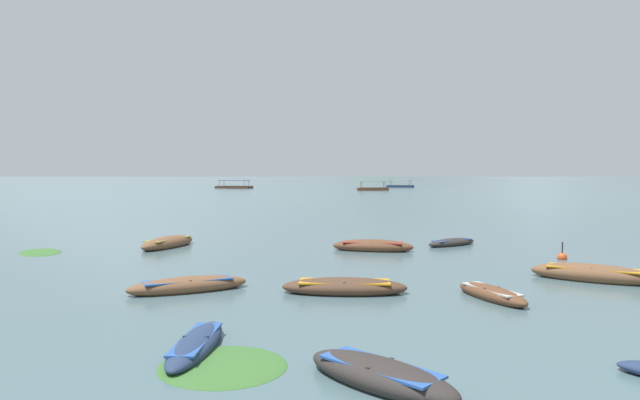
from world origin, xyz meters
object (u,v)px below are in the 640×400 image
at_px(rowboat_9, 344,287).
at_px(ferry_1, 400,186).
at_px(rowboat_7, 380,375).
at_px(rowboat_12, 196,344).
at_px(rowboat_3, 452,243).
at_px(rowboat_1, 168,243).
at_px(mooring_buoy, 562,257).
at_px(rowboat_13, 373,246).
at_px(rowboat_0, 592,274).
at_px(ferry_0, 373,189).
at_px(ferry_2, 234,187).
at_px(rowboat_5, 492,294).
at_px(rowboat_2, 188,286).

relative_size(rowboat_9, ferry_1, 0.50).
height_order(rowboat_7, rowboat_12, rowboat_7).
bearing_deg(rowboat_3, rowboat_1, -177.58).
bearing_deg(rowboat_7, rowboat_12, 152.29).
bearing_deg(rowboat_3, ferry_1, 82.60).
height_order(rowboat_3, mooring_buoy, mooring_buoy).
xyz_separation_m(rowboat_9, rowboat_13, (2.03, 10.49, 0.03)).
distance_m(rowboat_0, rowboat_13, 11.24).
bearing_deg(ferry_0, rowboat_1, -101.65).
height_order(rowboat_9, ferry_1, ferry_1).
relative_size(rowboat_1, rowboat_9, 1.06).
bearing_deg(ferry_2, rowboat_1, -83.03).
bearing_deg(rowboat_0, rowboat_9, -167.22).
distance_m(rowboat_12, ferry_1, 161.04).
bearing_deg(rowboat_9, rowboat_5, -11.19).
relative_size(rowboat_1, ferry_1, 0.53).
bearing_deg(rowboat_0, ferry_1, 84.18).
bearing_deg(rowboat_0, rowboat_2, -172.89).
relative_size(rowboat_2, ferry_1, 0.49).
bearing_deg(rowboat_2, rowboat_9, -3.23).
xyz_separation_m(rowboat_2, ferry_1, (30.31, 152.02, 0.25)).
relative_size(rowboat_5, rowboat_12, 0.92).
height_order(rowboat_7, rowboat_9, rowboat_9).
relative_size(rowboat_0, rowboat_5, 1.34).
bearing_deg(mooring_buoy, rowboat_3, 127.62).
relative_size(rowboat_7, ferry_0, 0.41).
xyz_separation_m(rowboat_1, rowboat_13, (11.28, -1.44, -0.00)).
height_order(rowboat_7, mooring_buoy, mooring_buoy).
relative_size(rowboat_5, ferry_1, 0.39).
height_order(rowboat_0, rowboat_1, rowboat_0).
bearing_deg(rowboat_2, ferry_1, 78.72).
height_order(rowboat_3, rowboat_5, rowboat_5).
bearing_deg(rowboat_9, rowboat_3, 61.80).
relative_size(rowboat_3, ferry_0, 0.45).
distance_m(rowboat_9, ferry_0, 121.36).
bearing_deg(rowboat_0, ferry_0, 88.28).
relative_size(rowboat_12, rowboat_13, 0.81).
bearing_deg(ferry_1, rowboat_12, -100.24).
xyz_separation_m(rowboat_0, mooring_buoy, (1.18, 5.24, -0.14)).
relative_size(rowboat_0, rowboat_12, 1.23).
bearing_deg(rowboat_5, mooring_buoy, 54.19).
bearing_deg(rowboat_7, ferry_2, 99.61).
height_order(rowboat_13, ferry_2, ferry_2).
xyz_separation_m(rowboat_2, mooring_buoy, (16.18, 7.11, -0.10)).
height_order(ferry_0, ferry_1, same).
height_order(rowboat_9, rowboat_12, rowboat_9).
xyz_separation_m(rowboat_1, ferry_1, (34.16, 140.38, 0.21)).
distance_m(rowboat_0, ferry_0, 118.52).
xyz_separation_m(rowboat_9, ferry_1, (24.90, 152.32, 0.24)).
bearing_deg(rowboat_2, rowboat_12, -75.42).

